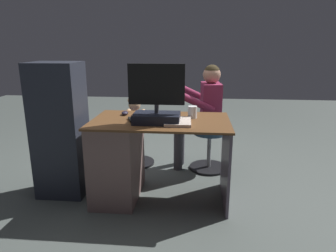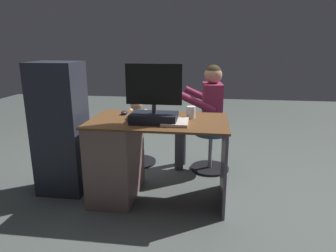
{
  "view_description": "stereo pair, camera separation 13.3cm",
  "coord_description": "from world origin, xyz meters",
  "px_view_note": "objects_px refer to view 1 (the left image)",
  "views": [
    {
      "loc": [
        -0.31,
        3.02,
        1.41
      ],
      "look_at": [
        -0.03,
        0.01,
        0.59
      ],
      "focal_mm": 32.68,
      "sensor_mm": 36.0,
      "label": 1
    },
    {
      "loc": [
        -0.44,
        3.01,
        1.41
      ],
      "look_at": [
        -0.03,
        0.01,
        0.59
      ],
      "focal_mm": 32.68,
      "sensor_mm": 36.0,
      "label": 2
    }
  ],
  "objects_px": {
    "monitor": "(157,106)",
    "person": "(203,109)",
    "keyboard": "(156,115)",
    "desk": "(126,157)",
    "teddy_bear": "(135,113)",
    "office_chair_teddy": "(136,141)",
    "computer_mouse": "(125,113)",
    "cup": "(192,112)",
    "tv_remote": "(131,119)",
    "visitor_chair": "(209,146)"
  },
  "relations": [
    {
      "from": "desk",
      "to": "keyboard",
      "type": "bearing_deg",
      "value": -150.53
    },
    {
      "from": "teddy_bear",
      "to": "monitor",
      "type": "bearing_deg",
      "value": 112.32
    },
    {
      "from": "cup",
      "to": "desk",
      "type": "bearing_deg",
      "value": 9.63
    },
    {
      "from": "desk",
      "to": "office_chair_teddy",
      "type": "bearing_deg",
      "value": -84.69
    },
    {
      "from": "desk",
      "to": "person",
      "type": "height_order",
      "value": "person"
    },
    {
      "from": "monitor",
      "to": "keyboard",
      "type": "bearing_deg",
      "value": -81.55
    },
    {
      "from": "visitor_chair",
      "to": "person",
      "type": "xyz_separation_m",
      "value": [
        0.08,
        -0.01,
        0.43
      ]
    },
    {
      "from": "desk",
      "to": "visitor_chair",
      "type": "bearing_deg",
      "value": -137.37
    },
    {
      "from": "keyboard",
      "to": "tv_remote",
      "type": "bearing_deg",
      "value": 44.55
    },
    {
      "from": "keyboard",
      "to": "visitor_chair",
      "type": "bearing_deg",
      "value": -132.31
    },
    {
      "from": "office_chair_teddy",
      "to": "teddy_bear",
      "type": "xyz_separation_m",
      "value": [
        0.0,
        -0.01,
        0.34
      ]
    },
    {
      "from": "desk",
      "to": "keyboard",
      "type": "distance_m",
      "value": 0.48
    },
    {
      "from": "office_chair_teddy",
      "to": "keyboard",
      "type": "bearing_deg",
      "value": 117.29
    },
    {
      "from": "monitor",
      "to": "visitor_chair",
      "type": "height_order",
      "value": "monitor"
    },
    {
      "from": "desk",
      "to": "tv_remote",
      "type": "distance_m",
      "value": 0.38
    },
    {
      "from": "cup",
      "to": "person",
      "type": "distance_m",
      "value": 0.65
    },
    {
      "from": "person",
      "to": "office_chair_teddy",
      "type": "bearing_deg",
      "value": -5.17
    },
    {
      "from": "keyboard",
      "to": "person",
      "type": "relative_size",
      "value": 0.35
    },
    {
      "from": "keyboard",
      "to": "computer_mouse",
      "type": "relative_size",
      "value": 4.38
    },
    {
      "from": "keyboard",
      "to": "teddy_bear",
      "type": "height_order",
      "value": "teddy_bear"
    },
    {
      "from": "keyboard",
      "to": "tv_remote",
      "type": "relative_size",
      "value": 2.8
    },
    {
      "from": "desk",
      "to": "tv_remote",
      "type": "relative_size",
      "value": 8.15
    },
    {
      "from": "person",
      "to": "visitor_chair",
      "type": "bearing_deg",
      "value": 174.83
    },
    {
      "from": "computer_mouse",
      "to": "teddy_bear",
      "type": "distance_m",
      "value": 0.68
    },
    {
      "from": "desk",
      "to": "cup",
      "type": "height_order",
      "value": "cup"
    },
    {
      "from": "keyboard",
      "to": "desk",
      "type": "bearing_deg",
      "value": 29.47
    },
    {
      "from": "office_chair_teddy",
      "to": "tv_remote",
      "type": "bearing_deg",
      "value": 99.67
    },
    {
      "from": "monitor",
      "to": "office_chair_teddy",
      "type": "distance_m",
      "value": 1.16
    },
    {
      "from": "computer_mouse",
      "to": "person",
      "type": "bearing_deg",
      "value": -142.64
    },
    {
      "from": "keyboard",
      "to": "cup",
      "type": "relative_size",
      "value": 3.85
    },
    {
      "from": "computer_mouse",
      "to": "person",
      "type": "relative_size",
      "value": 0.08
    },
    {
      "from": "monitor",
      "to": "tv_remote",
      "type": "bearing_deg",
      "value": -13.24
    },
    {
      "from": "cup",
      "to": "visitor_chair",
      "type": "height_order",
      "value": "cup"
    },
    {
      "from": "tv_remote",
      "to": "computer_mouse",
      "type": "bearing_deg",
      "value": -82.22
    },
    {
      "from": "computer_mouse",
      "to": "keyboard",
      "type": "bearing_deg",
      "value": 177.17
    },
    {
      "from": "keyboard",
      "to": "person",
      "type": "xyz_separation_m",
      "value": [
        -0.45,
        -0.59,
        -0.06
      ]
    },
    {
      "from": "desk",
      "to": "visitor_chair",
      "type": "distance_m",
      "value": 1.09
    },
    {
      "from": "desk",
      "to": "monitor",
      "type": "relative_size",
      "value": 2.46
    },
    {
      "from": "visitor_chair",
      "to": "cup",
      "type": "bearing_deg",
      "value": 73.06
    },
    {
      "from": "monitor",
      "to": "visitor_chair",
      "type": "xyz_separation_m",
      "value": [
        -0.49,
        -0.83,
        -0.62
      ]
    },
    {
      "from": "computer_mouse",
      "to": "office_chair_teddy",
      "type": "bearing_deg",
      "value": -86.51
    },
    {
      "from": "teddy_bear",
      "to": "person",
      "type": "relative_size",
      "value": 0.27
    },
    {
      "from": "monitor",
      "to": "person",
      "type": "height_order",
      "value": "monitor"
    },
    {
      "from": "monitor",
      "to": "person",
      "type": "relative_size",
      "value": 0.42
    },
    {
      "from": "visitor_chair",
      "to": "computer_mouse",
      "type": "bearing_deg",
      "value": 34.3
    },
    {
      "from": "person",
      "to": "tv_remote",
      "type": "bearing_deg",
      "value": 50.42
    },
    {
      "from": "keyboard",
      "to": "tv_remote",
      "type": "distance_m",
      "value": 0.27
    },
    {
      "from": "computer_mouse",
      "to": "person",
      "type": "distance_m",
      "value": 0.95
    },
    {
      "from": "teddy_bear",
      "to": "desk",
      "type": "bearing_deg",
      "value": 95.23
    },
    {
      "from": "monitor",
      "to": "person",
      "type": "bearing_deg",
      "value": -116.34
    }
  ]
}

